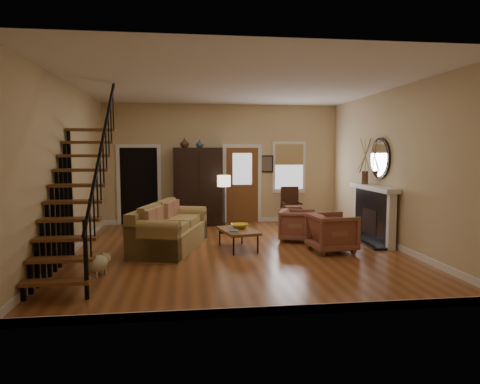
{
  "coord_description": "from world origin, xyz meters",
  "views": [
    {
      "loc": [
        -1.02,
        -8.45,
        1.99
      ],
      "look_at": [
        0.1,
        0.4,
        1.15
      ],
      "focal_mm": 32.0,
      "sensor_mm": 36.0,
      "label": 1
    }
  ],
  "objects": [
    {
      "name": "floor_lamp",
      "position": [
        -0.11,
        1.9,
        0.71
      ],
      "size": [
        0.37,
        0.37,
        1.42
      ],
      "primitive_type": null,
      "rotation": [
        0.0,
        0.0,
        -0.16
      ],
      "color": "black",
      "rests_on": "ground"
    },
    {
      "name": "coffee_table",
      "position": [
        0.02,
        0.09,
        0.21
      ],
      "size": [
        0.84,
        1.18,
        0.41
      ],
      "primitive_type": null,
      "rotation": [
        0.0,
        0.0,
        0.21
      ],
      "color": "brown",
      "rests_on": "ground"
    },
    {
      "name": "staircase",
      "position": [
        -2.78,
        -1.3,
        1.6
      ],
      "size": [
        0.94,
        2.8,
        3.2
      ],
      "primitive_type": null,
      "color": "brown",
      "rests_on": "ground"
    },
    {
      "name": "dog",
      "position": [
        -2.45,
        -1.49,
        0.17
      ],
      "size": [
        0.45,
        0.55,
        0.35
      ],
      "primitive_type": null,
      "rotation": [
        0.0,
        0.0,
        -0.42
      ],
      "color": "tan",
      "rests_on": "ground"
    },
    {
      "name": "books",
      "position": [
        -0.1,
        -0.21,
        0.44
      ],
      "size": [
        0.2,
        0.27,
        0.05
      ],
      "primitive_type": null,
      "color": "beige",
      "rests_on": "coffee_table"
    },
    {
      "name": "room",
      "position": [
        -0.41,
        1.76,
        1.51
      ],
      "size": [
        7.0,
        7.33,
        3.3
      ],
      "color": "brown",
      "rests_on": "ground"
    },
    {
      "name": "vase_b",
      "position": [
        -0.65,
        3.05,
        2.21
      ],
      "size": [
        0.2,
        0.2,
        0.21
      ],
      "primitive_type": "imported",
      "color": "#334C60",
      "rests_on": "armoire"
    },
    {
      "name": "armchair_left",
      "position": [
        1.86,
        -0.34,
        0.39
      ],
      "size": [
        0.92,
        0.9,
        0.77
      ],
      "primitive_type": "imported",
      "rotation": [
        0.0,
        0.0,
        1.67
      ],
      "color": "maroon",
      "rests_on": "ground"
    },
    {
      "name": "armchair_right",
      "position": [
        1.44,
        0.76,
        0.35
      ],
      "size": [
        0.98,
        0.96,
        0.7
      ],
      "primitive_type": "imported",
      "rotation": [
        0.0,
        0.0,
        1.23
      ],
      "color": "maroon",
      "rests_on": "ground"
    },
    {
      "name": "sofa",
      "position": [
        -1.35,
        0.3,
        0.43
      ],
      "size": [
        1.59,
        2.51,
        0.87
      ],
      "primitive_type": null,
      "rotation": [
        0.0,
        0.0,
        -0.27
      ],
      "color": "#9B8146",
      "rests_on": "ground"
    },
    {
      "name": "fireplace",
      "position": [
        3.13,
        0.5,
        0.74
      ],
      "size": [
        0.33,
        1.95,
        2.3
      ],
      "color": "black",
      "rests_on": "ground"
    },
    {
      "name": "side_chair",
      "position": [
        1.85,
        2.95,
        0.51
      ],
      "size": [
        0.54,
        0.54,
        1.02
      ],
      "primitive_type": null,
      "color": "#381E11",
      "rests_on": "ground"
    },
    {
      "name": "vase_a",
      "position": [
        -1.05,
        3.05,
        2.22
      ],
      "size": [
        0.24,
        0.24,
        0.25
      ],
      "primitive_type": "imported",
      "color": "#4C2619",
      "rests_on": "armoire"
    },
    {
      "name": "armoire",
      "position": [
        -0.7,
        3.15,
        1.05
      ],
      "size": [
        1.3,
        0.6,
        2.1
      ],
      "primitive_type": null,
      "color": "black",
      "rests_on": "ground"
    },
    {
      "name": "bowl",
      "position": [
        0.07,
        0.24,
        0.46
      ],
      "size": [
        0.37,
        0.37,
        0.09
      ],
      "primitive_type": "imported",
      "color": "gold",
      "rests_on": "coffee_table"
    }
  ]
}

